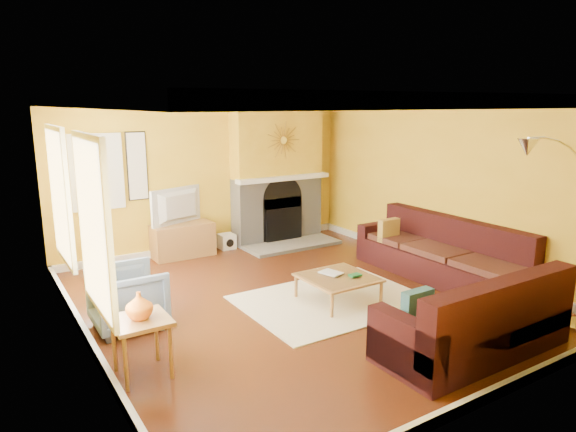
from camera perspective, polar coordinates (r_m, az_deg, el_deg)
floor at (r=7.12m, az=1.19°, el=-9.26°), size 5.50×6.00×0.02m
ceiling at (r=6.61m, az=1.30°, el=13.20°), size 5.50×6.00×0.02m
wall_back at (r=9.36m, az=-9.01°, el=4.49°), size 5.50×0.02×2.70m
wall_front at (r=4.61m, az=22.44°, el=-4.58°), size 5.50×0.02×2.70m
wall_left at (r=5.73m, az=-22.45°, el=-1.37°), size 0.02×6.00×2.70m
wall_right at (r=8.55m, az=16.88°, el=3.36°), size 0.02×6.00×2.70m
baseboard at (r=7.09m, az=1.20°, el=-8.74°), size 5.50×6.00×0.12m
crown_molding at (r=6.61m, az=1.30°, el=12.59°), size 5.50×6.00×0.12m
window_left_near at (r=6.97m, az=-24.14°, el=2.07°), size 0.06×1.22×1.72m
window_left_far at (r=5.13m, az=-20.95°, el=-1.07°), size 0.06×1.22×1.72m
window_back at (r=8.72m, az=-20.48°, el=4.60°), size 0.82×0.06×1.22m
wall_art at (r=8.88m, az=-16.41°, el=5.33°), size 0.34×0.04×1.14m
fireplace at (r=9.79m, az=-1.22°, el=4.98°), size 1.80×0.40×2.70m
mantel at (r=9.60m, az=-0.48°, el=4.23°), size 1.92×0.22×0.08m
hearth at (r=9.59m, az=0.51°, el=-3.22°), size 1.80×0.70×0.06m
sunburst at (r=9.53m, az=-0.52°, el=8.41°), size 0.70×0.04×0.70m
rug at (r=7.08m, az=4.95°, el=-9.29°), size 2.40×1.80×0.02m
sectional_sofa at (r=7.07m, az=13.26°, el=-5.79°), size 3.10×3.70×0.90m
coffee_table at (r=7.01m, az=5.55°, el=-8.04°), size 0.90×0.90×0.36m
media_console at (r=9.11m, az=-11.60°, el=-2.64°), size 1.05×0.47×0.58m
tv at (r=8.98m, az=-11.76°, el=1.09°), size 1.07×0.51×0.63m
subwoofer at (r=9.50m, az=-6.83°, el=-2.81°), size 0.27×0.27×0.27m
armchair at (r=6.45m, az=-17.34°, el=-8.60°), size 0.82×0.79×0.74m
side_table at (r=5.36m, az=-15.93°, el=-13.81°), size 0.54×0.54×0.59m
vase at (r=5.19m, az=-16.21°, el=-9.52°), size 0.26×0.26×0.27m
book at (r=6.93m, az=4.24°, el=-6.55°), size 0.28×0.34×0.03m
arc_lamp at (r=6.28m, az=27.83°, el=-2.66°), size 1.44×0.36×2.29m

